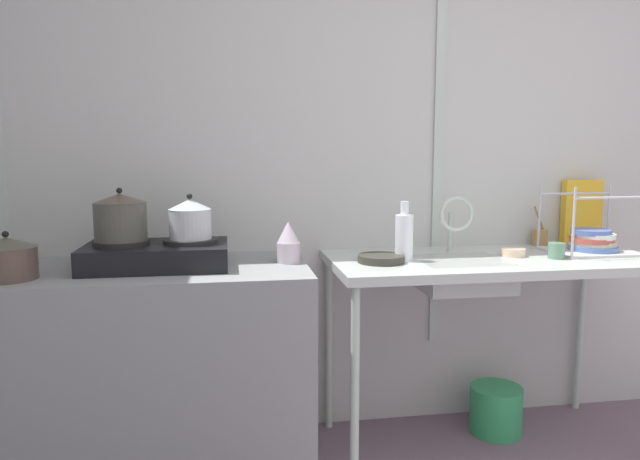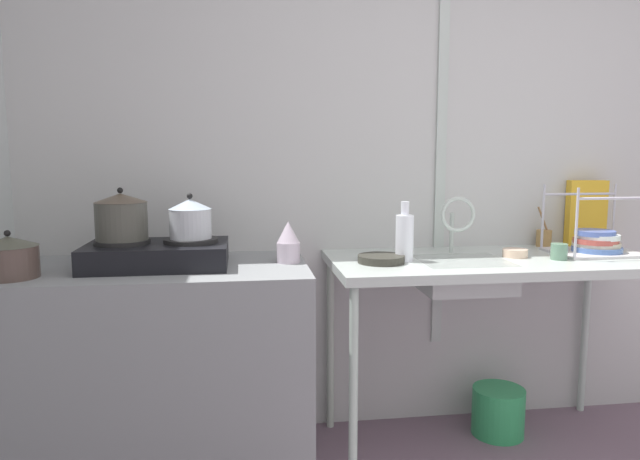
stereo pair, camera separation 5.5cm
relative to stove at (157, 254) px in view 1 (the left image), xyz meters
The scene contains 19 objects.
wall_back 1.60m from the stove, 14.28° to the left, with size 5.13×0.10×2.72m, color #BBBCB9.
wall_metal_strip 1.47m from the stove, 13.65° to the left, with size 0.05×0.01×2.18m, color #B3BFB7.
counter_concrete 0.50m from the stove, behind, with size 1.27×0.66×0.90m, color gray.
counter_sink 1.46m from the stove, ahead, with size 1.44×0.66×0.90m.
stove is the anchor object (origin of this frame).
pot_on_left_burner 0.21m from the stove, behind, with size 0.21×0.21×0.21m.
pot_on_right_burner 0.20m from the stove, ahead, with size 0.18×0.18×0.19m.
pot_beside_stove 0.54m from the stove, 163.56° to the right, with size 0.21×0.21×0.18m.
percolator 0.55m from the stove, ahead, with size 0.10×0.10×0.18m.
sink_basin 1.31m from the stove, ahead, with size 0.39×0.35×0.13m, color #B3BFB7.
faucet 1.34m from the stove, ahead, with size 0.17×0.09×0.27m.
frying_pan 0.94m from the stove, ahead, with size 0.20×0.20×0.03m, color #333129.
dish_rack 1.99m from the stove, ahead, with size 0.39×0.30×0.32m.
cup_by_rack 1.74m from the stove, ahead, with size 0.07×0.07×0.07m, color slate.
small_bowl_on_drainboard 1.58m from the stove, ahead, with size 0.11×0.11×0.04m, color beige.
bottle_by_sink 1.05m from the stove, ahead, with size 0.08×0.08×0.26m.
cereal_box 2.11m from the stove, ahead, with size 0.19×0.06×0.33m, color gold.
utensil_jar 1.88m from the stove, ahead, with size 0.08×0.07×0.20m.
bucket_on_floor 1.78m from the stove, ahead, with size 0.25×0.25×0.23m, color #2F9957.
Camera 1 is at (-1.20, -0.90, 1.35)m, focal length 32.14 mm.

